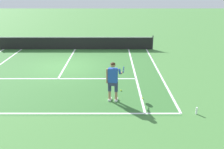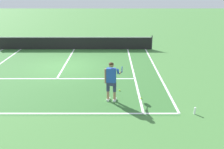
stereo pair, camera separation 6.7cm
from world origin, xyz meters
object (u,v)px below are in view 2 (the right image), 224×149
(tennis_player, at_px, (112,79))
(water_bottle, at_px, (195,111))
(tennis_ball_by_baseline, at_px, (142,98))
(tennis_ball_near_feet, at_px, (120,90))

(tennis_player, height_order, water_bottle, tennis_player)
(tennis_ball_by_baseline, bearing_deg, tennis_player, -172.84)
(tennis_ball_near_feet, height_order, water_bottle, water_bottle)
(water_bottle, bearing_deg, tennis_player, 159.69)
(tennis_ball_near_feet, bearing_deg, water_bottle, -38.03)
(tennis_player, bearing_deg, tennis_ball_near_feet, 70.11)
(tennis_player, height_order, tennis_ball_near_feet, tennis_player)
(tennis_player, bearing_deg, tennis_ball_by_baseline, 7.16)
(tennis_ball_by_baseline, distance_m, water_bottle, 2.32)
(tennis_ball_by_baseline, bearing_deg, tennis_ball_near_feet, 136.38)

